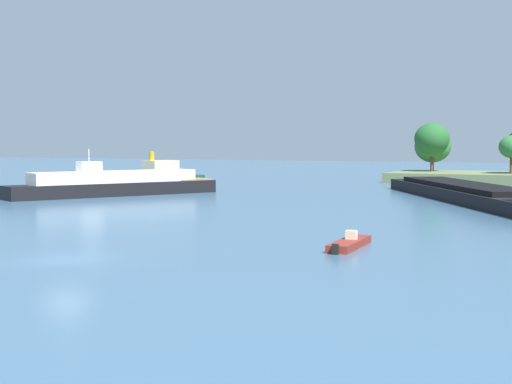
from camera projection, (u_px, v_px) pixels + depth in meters
name	position (u px, v px, depth m)	size (l,w,h in m)	color
ground_plane	(65.00, 260.00, 37.51)	(400.00, 400.00, 0.00)	#3D607F
white_riverboat	(115.00, 184.00, 83.13)	(14.43, 23.71, 5.26)	black
tugboat	(164.00, 179.00, 96.92)	(7.34, 12.54, 4.82)	#19472D
cargo_barge	(470.00, 192.00, 75.02)	(25.31, 38.27, 5.85)	black
fishing_skiff	(349.00, 243.00, 41.86)	(1.57, 5.73, 0.93)	maroon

